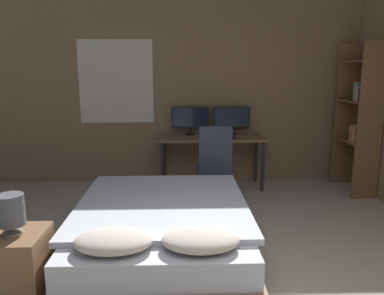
{
  "coord_description": "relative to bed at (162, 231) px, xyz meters",
  "views": [
    {
      "loc": [
        -0.46,
        -1.8,
        1.68
      ],
      "look_at": [
        -0.32,
        2.55,
        0.75
      ],
      "focal_mm": 35.0,
      "sensor_mm": 36.0,
      "label": 1
    }
  ],
  "objects": [
    {
      "name": "monitor_left",
      "position": [
        0.32,
        2.23,
        0.71
      ],
      "size": [
        0.54,
        0.16,
        0.4
      ],
      "color": "black",
      "rests_on": "desk"
    },
    {
      "name": "wall_back",
      "position": [
        0.61,
        2.4,
        1.1
      ],
      "size": [
        12.0,
        0.08,
        2.7
      ],
      "color": "#8E7051",
      "rests_on": "ground_plane"
    },
    {
      "name": "office_chair",
      "position": [
        0.58,
        1.27,
        0.14
      ],
      "size": [
        0.52,
        0.52,
        1.01
      ],
      "color": "black",
      "rests_on": "ground_plane"
    },
    {
      "name": "keyboard",
      "position": [
        0.61,
        1.86,
        0.49
      ],
      "size": [
        0.38,
        0.13,
        0.02
      ],
      "color": "black",
      "rests_on": "desk"
    },
    {
      "name": "nightstand",
      "position": [
        -1.0,
        -0.66,
        0.03
      ],
      "size": [
        0.41,
        0.43,
        0.55
      ],
      "color": "brown",
      "rests_on": "ground_plane"
    },
    {
      "name": "desk",
      "position": [
        0.61,
        2.04,
        0.39
      ],
      "size": [
        1.47,
        0.58,
        0.73
      ],
      "color": "#846042",
      "rests_on": "ground_plane"
    },
    {
      "name": "bed",
      "position": [
        0.0,
        0.0,
        0.0
      ],
      "size": [
        1.52,
        1.95,
        0.57
      ],
      "color": "#846647",
      "rests_on": "ground_plane"
    },
    {
      "name": "bedside_lamp",
      "position": [
        -1.0,
        -0.66,
        0.47
      ],
      "size": [
        0.18,
        0.18,
        0.28
      ],
      "color": "gray",
      "rests_on": "nightstand"
    },
    {
      "name": "bookshelf",
      "position": [
        2.56,
        1.75,
        0.83
      ],
      "size": [
        0.33,
        0.72,
        2.0
      ],
      "color": "brown",
      "rests_on": "ground_plane"
    },
    {
      "name": "computer_mouse",
      "position": [
        0.89,
        1.86,
        0.5
      ],
      "size": [
        0.07,
        0.05,
        0.04
      ],
      "color": "black",
      "rests_on": "desk"
    },
    {
      "name": "monitor_right",
      "position": [
        0.91,
        2.23,
        0.71
      ],
      "size": [
        0.54,
        0.16,
        0.4
      ],
      "color": "black",
      "rests_on": "desk"
    }
  ]
}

